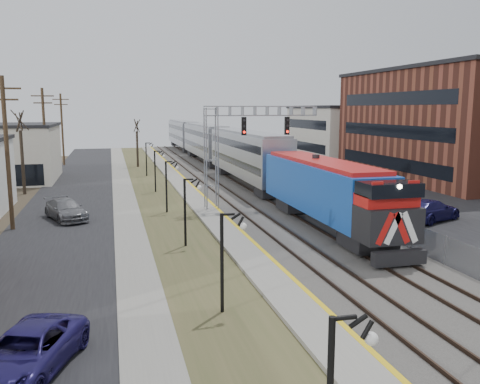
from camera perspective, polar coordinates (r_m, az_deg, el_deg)
name	(u,v)px	position (r m, az deg, el deg)	size (l,w,h in m)	color
street_west	(71,201)	(46.28, -18.42, -0.98)	(7.00, 120.00, 0.04)	black
sidewalk	(124,199)	(46.15, -12.84, -0.73)	(2.00, 120.00, 0.08)	gray
grass_median	(159,197)	(46.31, -9.13, -0.60)	(4.00, 120.00, 0.06)	#414625
platform	(192,195)	(46.65, -5.47, -0.33)	(2.00, 120.00, 0.24)	gray
ballast_bed	(244,193)	(47.66, 0.48, -0.11)	(8.00, 120.00, 0.20)	#595651
parking_lot	(360,189)	(52.00, 13.38, 0.34)	(16.00, 120.00, 0.04)	black
platform_edge	(201,193)	(46.77, -4.40, -0.14)	(0.24, 120.00, 0.01)	gold
track_near	(223,192)	(47.17, -1.87, 0.00)	(1.58, 120.00, 0.15)	#2D2119
track_far	(260,191)	(48.03, 2.21, 0.17)	(1.58, 120.00, 0.15)	#2D2119
train	(216,147)	(67.32, -2.69, 5.07)	(3.00, 85.85, 5.33)	#154CB1
signal_gantry	(233,139)	(39.61, -0.82, 5.96)	(9.00, 1.07, 8.15)	gray
lampposts	(184,212)	(29.62, -6.27, -2.26)	(0.14, 62.14, 4.00)	black
utility_poles	(7,154)	(36.18, -24.67, 3.85)	(0.28, 80.28, 10.00)	#4C3823
fence	(287,184)	(48.78, 5.26, 0.90)	(0.04, 120.00, 1.60)	gray
bare_trees	(60,166)	(49.87, -19.60, 2.79)	(12.30, 42.30, 5.95)	#382D23
car_lot_c	(390,211)	(38.28, 16.51, -2.03)	(2.11, 4.58, 1.27)	black
car_lot_d	(430,211)	(38.51, 20.59, -1.98)	(2.15, 5.30, 1.54)	#18164E
car_lot_e	(375,202)	(41.00, 14.88, -1.09)	(1.72, 4.28, 1.46)	gray
car_lot_f	(343,185)	(49.01, 11.53, 0.77)	(1.65, 4.74, 1.56)	#0C3F16
car_street_a	(26,354)	(17.19, -22.89, -16.37)	(2.26, 4.90, 1.36)	navy
car_street_b	(66,210)	(38.59, -18.97, -1.93)	(2.02, 4.98, 1.44)	slate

